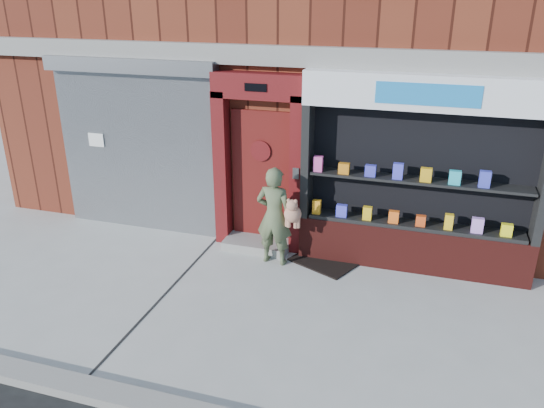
% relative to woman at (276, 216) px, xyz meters
% --- Properties ---
extents(ground, '(80.00, 80.00, 0.00)m').
position_rel_woman_xyz_m(ground, '(0.31, -1.33, -0.81)').
color(ground, '#9E9E99').
rests_on(ground, ground).
extents(shutter_bay, '(3.10, 0.30, 3.04)m').
position_rel_woman_xyz_m(shutter_bay, '(-2.69, 0.60, 0.91)').
color(shutter_bay, gray).
rests_on(shutter_bay, ground).
extents(red_door_bay, '(1.52, 0.58, 2.90)m').
position_rel_woman_xyz_m(red_door_bay, '(-0.44, 0.53, 0.65)').
color(red_door_bay, '#510D0F').
rests_on(red_door_bay, ground).
extents(pharmacy_bay, '(3.50, 0.41, 3.00)m').
position_rel_woman_xyz_m(pharmacy_bay, '(2.06, 0.48, 0.57)').
color(pharmacy_bay, '#511613').
rests_on(pharmacy_bay, ground).
extents(woman, '(0.74, 0.42, 1.59)m').
position_rel_woman_xyz_m(woman, '(0.00, 0.00, 0.00)').
color(woman, '#4E5B3B').
rests_on(woman, ground).
extents(doormat, '(1.17, 1.03, 0.02)m').
position_rel_woman_xyz_m(doormat, '(0.75, 0.22, -0.79)').
color(doormat, black).
rests_on(doormat, ground).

